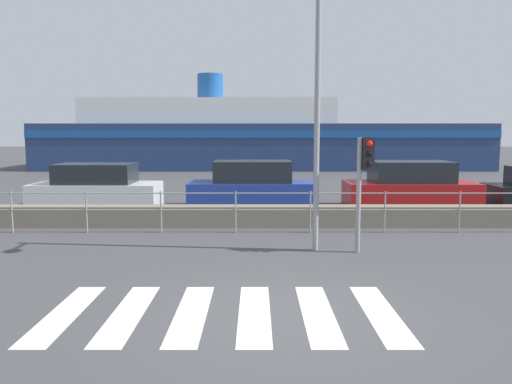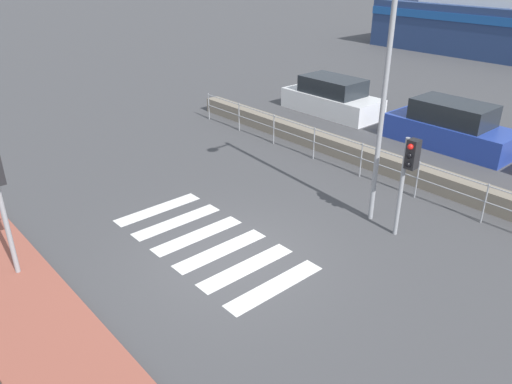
{
  "view_description": "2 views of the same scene",
  "coord_description": "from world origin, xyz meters",
  "px_view_note": "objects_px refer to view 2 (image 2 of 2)",
  "views": [
    {
      "loc": [
        -0.43,
        -6.83,
        2.57
      ],
      "look_at": [
        -0.4,
        2.0,
        1.5
      ],
      "focal_mm": 35.0,
      "sensor_mm": 36.0,
      "label": 1
    },
    {
      "loc": [
        7.32,
        -5.8,
        6.17
      ],
      "look_at": [
        -0.37,
        1.0,
        1.2
      ],
      "focal_mm": 35.0,
      "sensor_mm": 36.0,
      "label": 2
    }
  ],
  "objects_px": {
    "traffic_light_far": "(408,166)",
    "parked_car_blue": "(450,128)",
    "streetlamp": "(382,72)",
    "parked_car_white": "(332,98)"
  },
  "relations": [
    {
      "from": "streetlamp",
      "to": "parked_car_blue",
      "type": "height_order",
      "value": "streetlamp"
    },
    {
      "from": "streetlamp",
      "to": "parked_car_white",
      "type": "xyz_separation_m",
      "value": [
        -6.76,
        6.47,
        -3.12
      ]
    },
    {
      "from": "parked_car_white",
      "to": "traffic_light_far",
      "type": "bearing_deg",
      "value": -40.04
    },
    {
      "from": "traffic_light_far",
      "to": "parked_car_blue",
      "type": "distance_m",
      "value": 7.03
    },
    {
      "from": "traffic_light_far",
      "to": "streetlamp",
      "type": "height_order",
      "value": "streetlamp"
    },
    {
      "from": "parked_car_blue",
      "to": "streetlamp",
      "type": "bearing_deg",
      "value": -77.69
    },
    {
      "from": "streetlamp",
      "to": "parked_car_blue",
      "type": "relative_size",
      "value": 1.4
    },
    {
      "from": "traffic_light_far",
      "to": "streetlamp",
      "type": "relative_size",
      "value": 0.4
    },
    {
      "from": "traffic_light_far",
      "to": "parked_car_white",
      "type": "distance_m",
      "value": 10.19
    },
    {
      "from": "streetlamp",
      "to": "parked_car_white",
      "type": "bearing_deg",
      "value": 136.24
    }
  ]
}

